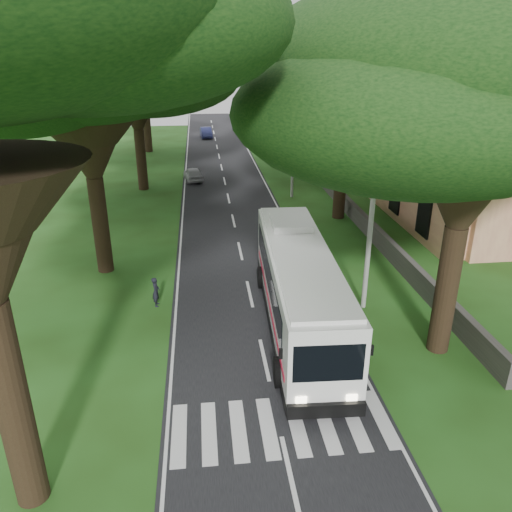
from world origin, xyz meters
The scene contains 19 objects.
ground centered at (0.00, 0.00, 0.00)m, with size 140.00×140.00×0.00m, color #214012.
road centered at (0.00, 25.00, 0.01)m, with size 8.00×120.00×0.04m, color black.
crosswalk centered at (0.00, -2.00, 0.00)m, with size 8.00×3.00×0.01m, color silver.
property_wall centered at (9.00, 24.00, 0.60)m, with size 0.35×50.00×1.20m, color #383533.
church centered at (17.86, 21.55, 4.91)m, with size 14.00×24.00×11.60m.
pole_near centered at (5.50, 6.00, 4.18)m, with size 1.60×0.24×8.00m.
pole_mid centered at (5.50, 26.00, 4.18)m, with size 1.60×0.24×8.00m.
pole_far centered at (5.50, 46.00, 4.18)m, with size 1.60×0.24×8.00m.
tree_l_mida centered at (-8.00, 12.00, 11.03)m, with size 13.63×13.63×14.06m.
tree_l_midb centered at (-7.50, 30.00, 10.77)m, with size 15.81×15.81×14.19m.
tree_l_far centered at (-8.50, 48.00, 10.75)m, with size 13.22×13.22×13.70m.
tree_r_near centered at (7.50, 2.00, 11.23)m, with size 16.16×16.16×14.73m.
tree_r_mida centered at (8.00, 20.00, 11.04)m, with size 13.37×13.37×14.03m.
tree_r_midb centered at (7.50, 38.00, 11.89)m, with size 14.14×14.14×15.03m.
tree_r_far centered at (8.50, 56.00, 12.20)m, with size 13.41×13.41×15.23m.
coach_bus centered at (1.89, 4.60, 2.07)m, with size 3.51×13.15×3.85m.
distant_car_a centered at (-3.00, 32.52, 0.68)m, with size 1.53×3.80×1.29m, color #A09FA3.
distant_car_b centered at (-1.22, 57.42, 0.73)m, with size 1.49×4.27×1.41m, color navy.
pedestrian centered at (-4.76, 7.31, 0.76)m, with size 0.56×0.37×1.53m, color black.
Camera 1 is at (-2.31, -15.27, 12.00)m, focal length 35.00 mm.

